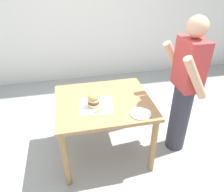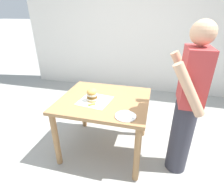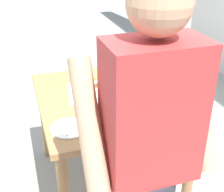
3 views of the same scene
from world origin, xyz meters
TOP-DOWN VIEW (x-y plane):
  - ground_plane at (0.00, 0.00)m, footprint 80.00×80.00m
  - patio_table at (0.00, 0.00)m, footprint 0.95×1.08m
  - serving_paper at (0.08, -0.09)m, footprint 0.40×0.40m
  - sandwich at (0.09, -0.12)m, footprint 0.13×0.13m
  - pickle_spear at (0.20, -0.09)m, footprint 0.07×0.08m
  - side_plate_with_forks at (0.33, 0.33)m, footprint 0.22×0.22m
  - diner_across_table at (0.11, 0.93)m, footprint 0.55×0.35m

SIDE VIEW (x-z plane):
  - ground_plane at x=0.00m, z-range 0.00..0.00m
  - patio_table at x=0.00m, z-range 0.27..1.04m
  - serving_paper at x=0.08m, z-range 0.77..0.78m
  - side_plate_with_forks at x=0.33m, z-range 0.77..0.79m
  - pickle_spear at x=0.20m, z-range 0.78..0.80m
  - sandwich at x=0.09m, z-range 0.76..0.95m
  - diner_across_table at x=0.11m, z-range 0.04..1.73m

